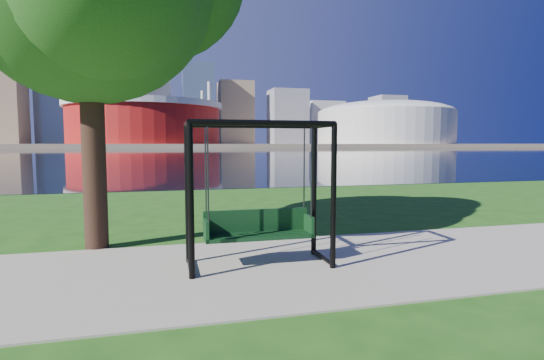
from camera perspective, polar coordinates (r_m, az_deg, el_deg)
name	(u,v)px	position (r m, az deg, el deg)	size (l,w,h in m)	color
ground	(267,260)	(7.76, -0.71, -10.73)	(900.00, 900.00, 0.00)	#1E5114
path	(274,267)	(7.29, 0.25, -11.64)	(120.00, 4.00, 0.03)	#9E937F
river	(169,152)	(109.29, -13.71, 3.68)	(900.00, 180.00, 0.02)	black
far_bank	(164,145)	(313.26, -14.34, 4.55)	(900.00, 228.00, 2.00)	#937F60
stadium	(145,121)	(242.70, -16.69, 7.57)	(83.00, 83.00, 32.00)	maroon
arena	(385,122)	(278.55, 14.95, 7.58)	(84.00, 84.00, 26.56)	beige
skyline	(157,98)	(328.40, -15.24, 10.64)	(392.00, 66.00, 96.50)	gray
swing	(258,197)	(7.17, -1.84, -2.32)	(2.41, 1.06, 2.46)	black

